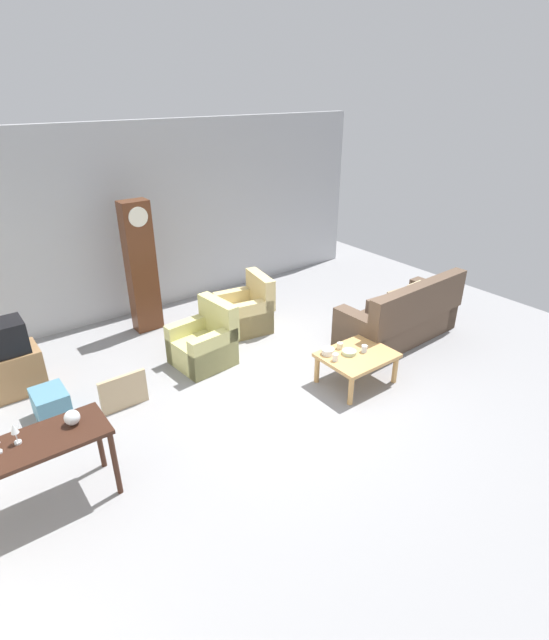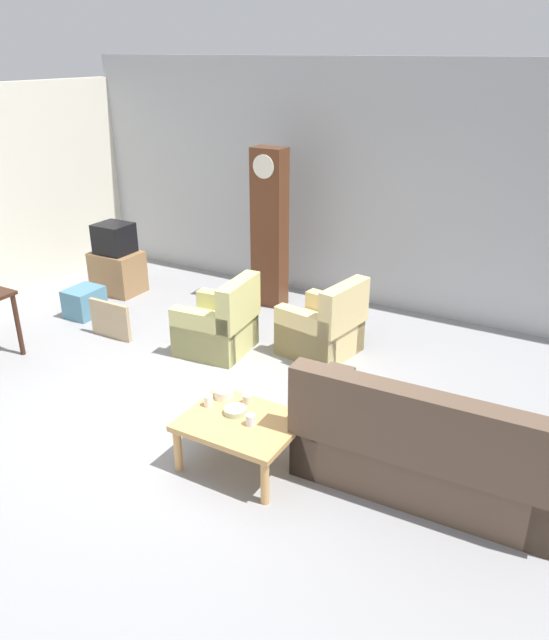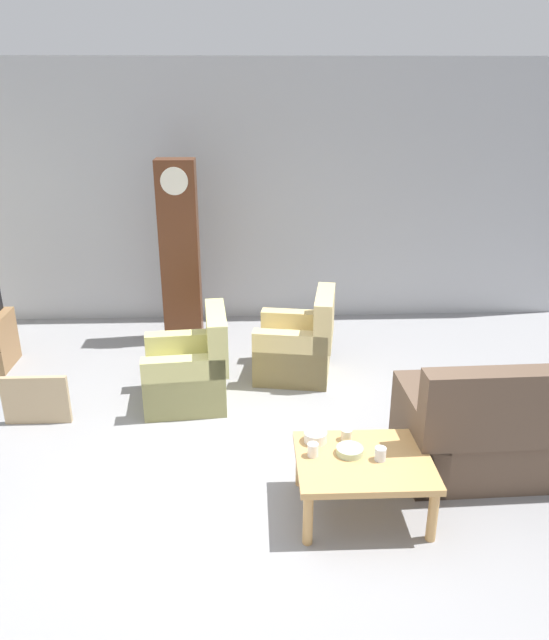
{
  "view_description": "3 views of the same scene",
  "coord_description": "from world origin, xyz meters",
  "px_view_note": "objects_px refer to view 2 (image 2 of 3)",
  "views": [
    {
      "loc": [
        -3.45,
        -4.24,
        3.7
      ],
      "look_at": [
        0.08,
        0.44,
        0.81
      ],
      "focal_mm": 26.96,
      "sensor_mm": 36.0,
      "label": 1
    },
    {
      "loc": [
        3.17,
        -4.05,
        3.28
      ],
      "look_at": [
        0.49,
        0.66,
        0.86
      ],
      "focal_mm": 34.2,
      "sensor_mm": 36.0,
      "label": 2
    },
    {
      "loc": [
        0.02,
        -4.08,
        2.95
      ],
      "look_at": [
        0.22,
        1.06,
        0.91
      ],
      "focal_mm": 34.24,
      "sensor_mm": 36.0,
      "label": 3
    }
  ],
  "objects_px": {
    "cup_blue_rimmed": "(251,420)",
    "couch_floral": "(428,452)",
    "tv_stand_cabinet": "(118,272)",
    "tv_crt": "(114,238)",
    "armchair_olive_far": "(323,329)",
    "grandfather_clock": "(270,229)",
    "storage_box_blue": "(85,302)",
    "bowl_white_stacked": "(224,393)",
    "coffee_table_wood": "(241,426)",
    "cup_white_porcelain": "(208,401)",
    "armchair_olive_near": "(219,327)",
    "framed_picture_leaning": "(110,320)",
    "cup_cream_tall": "(247,399)",
    "bowl_shallow_green": "(235,411)"
  },
  "relations": [
    {
      "from": "cup_white_porcelain",
      "to": "cup_blue_rimmed",
      "type": "relative_size",
      "value": 1.01
    },
    {
      "from": "grandfather_clock",
      "to": "cup_blue_rimmed",
      "type": "height_order",
      "value": "grandfather_clock"
    },
    {
      "from": "armchair_olive_far",
      "to": "tv_crt",
      "type": "distance_m",
      "value": 3.51
    },
    {
      "from": "tv_crt",
      "to": "cup_white_porcelain",
      "type": "height_order",
      "value": "tv_crt"
    },
    {
      "from": "framed_picture_leaning",
      "to": "bowl_white_stacked",
      "type": "bearing_deg",
      "value": -24.4
    },
    {
      "from": "armchair_olive_far",
      "to": "cup_blue_rimmed",
      "type": "xyz_separation_m",
      "value": [
        0.41,
        -2.26,
        0.19
      ]
    },
    {
      "from": "framed_picture_leaning",
      "to": "cup_cream_tall",
      "type": "xyz_separation_m",
      "value": [
        2.67,
        -1.09,
        0.26
      ]
    },
    {
      "from": "couch_floral",
      "to": "grandfather_clock",
      "type": "height_order",
      "value": "grandfather_clock"
    },
    {
      "from": "storage_box_blue",
      "to": "bowl_white_stacked",
      "type": "height_order",
      "value": "bowl_white_stacked"
    },
    {
      "from": "armchair_olive_far",
      "to": "grandfather_clock",
      "type": "distance_m",
      "value": 1.82
    },
    {
      "from": "tv_stand_cabinet",
      "to": "bowl_white_stacked",
      "type": "distance_m",
      "value": 4.16
    },
    {
      "from": "bowl_shallow_green",
      "to": "grandfather_clock",
      "type": "bearing_deg",
      "value": 115.28
    },
    {
      "from": "armchair_olive_far",
      "to": "grandfather_clock",
      "type": "height_order",
      "value": "grandfather_clock"
    },
    {
      "from": "armchair_olive_far",
      "to": "tv_stand_cabinet",
      "type": "height_order",
      "value": "armchair_olive_far"
    },
    {
      "from": "armchair_olive_near",
      "to": "grandfather_clock",
      "type": "height_order",
      "value": "grandfather_clock"
    },
    {
      "from": "storage_box_blue",
      "to": "tv_stand_cabinet",
      "type": "bearing_deg",
      "value": 103.72
    },
    {
      "from": "grandfather_clock",
      "to": "cup_cream_tall",
      "type": "distance_m",
      "value": 3.42
    },
    {
      "from": "tv_stand_cabinet",
      "to": "cup_blue_rimmed",
      "type": "height_order",
      "value": "tv_stand_cabinet"
    },
    {
      "from": "tv_stand_cabinet",
      "to": "tv_crt",
      "type": "distance_m",
      "value": 0.51
    },
    {
      "from": "framed_picture_leaning",
      "to": "bowl_shallow_green",
      "type": "relative_size",
      "value": 3.09
    },
    {
      "from": "coffee_table_wood",
      "to": "bowl_white_stacked",
      "type": "xyz_separation_m",
      "value": [
        -0.32,
        0.23,
        0.1
      ]
    },
    {
      "from": "cup_blue_rimmed",
      "to": "couch_floral",
      "type": "bearing_deg",
      "value": 19.69
    },
    {
      "from": "framed_picture_leaning",
      "to": "cup_blue_rimmed",
      "type": "bearing_deg",
      "value": -25.32
    },
    {
      "from": "tv_stand_cabinet",
      "to": "framed_picture_leaning",
      "type": "relative_size",
      "value": 1.13
    },
    {
      "from": "grandfather_clock",
      "to": "bowl_white_stacked",
      "type": "relative_size",
      "value": 12.55
    },
    {
      "from": "coffee_table_wood",
      "to": "tv_crt",
      "type": "bearing_deg",
      "value": 145.7
    },
    {
      "from": "couch_floral",
      "to": "cup_white_porcelain",
      "type": "bearing_deg",
      "value": -167.17
    },
    {
      "from": "grandfather_clock",
      "to": "tv_crt",
      "type": "height_order",
      "value": "grandfather_clock"
    },
    {
      "from": "coffee_table_wood",
      "to": "tv_stand_cabinet",
      "type": "distance_m",
      "value": 4.55
    },
    {
      "from": "couch_floral",
      "to": "tv_stand_cabinet",
      "type": "xyz_separation_m",
      "value": [
        -5.22,
        2.1,
        -0.06
      ]
    },
    {
      "from": "tv_stand_cabinet",
      "to": "cup_blue_rimmed",
      "type": "xyz_separation_m",
      "value": [
        3.87,
        -2.58,
        0.19
      ]
    },
    {
      "from": "armchair_olive_near",
      "to": "cup_white_porcelain",
      "type": "relative_size",
      "value": 9.37
    },
    {
      "from": "coffee_table_wood",
      "to": "bowl_shallow_green",
      "type": "relative_size",
      "value": 4.94
    },
    {
      "from": "framed_picture_leaning",
      "to": "cup_white_porcelain",
      "type": "relative_size",
      "value": 6.11
    },
    {
      "from": "armchair_olive_near",
      "to": "grandfather_clock",
      "type": "bearing_deg",
      "value": 97.86
    },
    {
      "from": "tv_stand_cabinet",
      "to": "tv_crt",
      "type": "bearing_deg",
      "value": 0.0
    },
    {
      "from": "tv_stand_cabinet",
      "to": "framed_picture_leaning",
      "type": "xyz_separation_m",
      "value": [
        1.0,
        -1.23,
        -0.07
      ]
    },
    {
      "from": "tv_crt",
      "to": "cup_white_porcelain",
      "type": "xyz_separation_m",
      "value": [
        3.4,
        -2.51,
        -0.31
      ]
    },
    {
      "from": "bowl_shallow_green",
      "to": "tv_crt",
      "type": "bearing_deg",
      "value": 145.71
    },
    {
      "from": "coffee_table_wood",
      "to": "cup_cream_tall",
      "type": "distance_m",
      "value": 0.28
    },
    {
      "from": "grandfather_clock",
      "to": "tv_crt",
      "type": "bearing_deg",
      "value": -162.12
    },
    {
      "from": "couch_floral",
      "to": "armchair_olive_near",
      "type": "relative_size",
      "value": 2.31
    },
    {
      "from": "couch_floral",
      "to": "cup_blue_rimmed",
      "type": "height_order",
      "value": "couch_floral"
    },
    {
      "from": "couch_floral",
      "to": "tv_stand_cabinet",
      "type": "bearing_deg",
      "value": 158.1
    },
    {
      "from": "couch_floral",
      "to": "framed_picture_leaning",
      "type": "height_order",
      "value": "couch_floral"
    },
    {
      "from": "storage_box_blue",
      "to": "bowl_white_stacked",
      "type": "distance_m",
      "value": 3.54
    },
    {
      "from": "grandfather_clock",
      "to": "coffee_table_wood",
      "type": "bearing_deg",
      "value": -63.82
    },
    {
      "from": "tv_stand_cabinet",
      "to": "tv_crt",
      "type": "height_order",
      "value": "tv_crt"
    },
    {
      "from": "couch_floral",
      "to": "cup_blue_rimmed",
      "type": "relative_size",
      "value": 21.94
    },
    {
      "from": "coffee_table_wood",
      "to": "bowl_shallow_green",
      "type": "distance_m",
      "value": 0.14
    }
  ]
}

